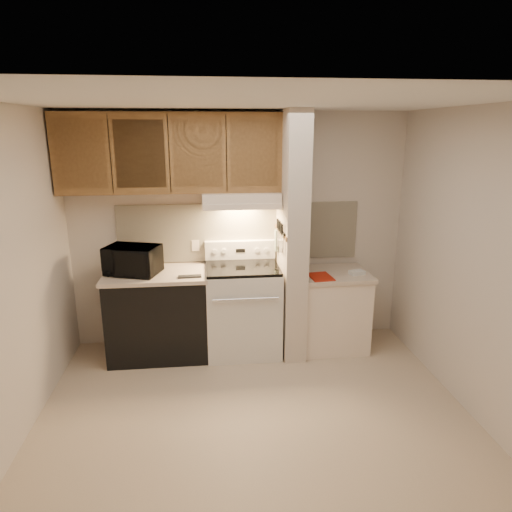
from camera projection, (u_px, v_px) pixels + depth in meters
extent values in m
plane|color=#C7B195|center=(255.00, 413.00, 3.85)|extent=(3.60, 3.60, 0.00)
plane|color=white|center=(254.00, 101.00, 3.18)|extent=(3.60, 3.60, 0.00)
cube|color=beige|center=(240.00, 230.00, 4.95)|extent=(3.60, 2.50, 0.02)
cube|color=beige|center=(9.00, 280.00, 3.32)|extent=(0.02, 3.00, 2.50)
cube|color=beige|center=(474.00, 264.00, 3.71)|extent=(0.02, 3.00, 2.50)
cube|color=white|center=(240.00, 232.00, 4.94)|extent=(2.60, 0.02, 0.63)
cube|color=silver|center=(243.00, 310.00, 4.83)|extent=(0.76, 0.65, 0.92)
cube|color=black|center=(245.00, 319.00, 4.52)|extent=(0.50, 0.01, 0.30)
cylinder|color=silver|center=(246.00, 299.00, 4.42)|extent=(0.65, 0.02, 0.02)
cube|color=black|center=(242.00, 267.00, 4.71)|extent=(0.74, 0.64, 0.03)
cube|color=silver|center=(240.00, 250.00, 4.95)|extent=(0.76, 0.08, 0.20)
cube|color=black|center=(240.00, 251.00, 4.91)|extent=(0.10, 0.01, 0.04)
cylinder|color=silver|center=(214.00, 251.00, 4.88)|extent=(0.05, 0.02, 0.05)
cylinder|color=silver|center=(224.00, 251.00, 4.89)|extent=(0.05, 0.02, 0.05)
cylinder|color=silver|center=(257.00, 250.00, 4.92)|extent=(0.05, 0.02, 0.05)
cylinder|color=silver|center=(266.00, 250.00, 4.94)|extent=(0.05, 0.02, 0.05)
cube|color=black|center=(159.00, 316.00, 4.75)|extent=(1.00, 0.63, 0.87)
cube|color=beige|center=(156.00, 274.00, 4.63)|extent=(1.04, 0.67, 0.04)
cube|color=black|center=(190.00, 276.00, 4.47)|extent=(0.23, 0.09, 0.02)
cylinder|color=#226166|center=(124.00, 262.00, 4.79)|extent=(0.10, 0.10, 0.11)
cube|color=#F5E1CB|center=(196.00, 246.00, 4.92)|extent=(0.08, 0.01, 0.12)
imported|color=black|center=(133.00, 260.00, 4.55)|extent=(0.59, 0.49, 0.28)
cube|color=beige|center=(292.00, 237.00, 4.67)|extent=(0.22, 0.70, 2.50)
cube|color=brown|center=(281.00, 232.00, 4.65)|extent=(0.01, 0.70, 0.04)
cube|color=black|center=(281.00, 231.00, 4.59)|extent=(0.02, 0.42, 0.04)
cube|color=silver|center=(282.00, 245.00, 4.45)|extent=(0.01, 0.03, 0.16)
cylinder|color=black|center=(282.00, 229.00, 4.44)|extent=(0.02, 0.02, 0.10)
cube|color=silver|center=(281.00, 244.00, 4.54)|extent=(0.01, 0.04, 0.18)
cylinder|color=black|center=(281.00, 228.00, 4.49)|extent=(0.02, 0.02, 0.10)
cube|color=silver|center=(280.00, 243.00, 4.62)|extent=(0.01, 0.04, 0.20)
cylinder|color=black|center=(280.00, 226.00, 4.59)|extent=(0.02, 0.02, 0.10)
cube|color=silver|center=(278.00, 239.00, 4.71)|extent=(0.01, 0.04, 0.16)
cylinder|color=black|center=(279.00, 225.00, 4.64)|extent=(0.02, 0.02, 0.10)
cube|color=silver|center=(277.00, 238.00, 4.78)|extent=(0.01, 0.04, 0.18)
cylinder|color=black|center=(278.00, 223.00, 4.72)|extent=(0.02, 0.02, 0.10)
cube|color=gray|center=(276.00, 240.00, 4.84)|extent=(0.03, 0.09, 0.23)
cube|color=#F5E1CB|center=(332.00, 311.00, 4.95)|extent=(0.70, 0.60, 0.81)
cube|color=beige|center=(334.00, 274.00, 4.83)|extent=(0.74, 0.64, 0.04)
cube|color=#A71E0C|center=(321.00, 277.00, 4.66)|extent=(0.25, 0.32, 0.01)
cube|color=white|center=(357.00, 273.00, 4.75)|extent=(0.17, 0.14, 0.04)
cube|color=#F5E1CB|center=(241.00, 199.00, 4.64)|extent=(0.78, 0.44, 0.15)
cube|color=#F5E1CB|center=(243.00, 207.00, 4.45)|extent=(0.78, 0.04, 0.06)
cube|color=brown|center=(170.00, 153.00, 4.49)|extent=(2.18, 0.33, 0.77)
cube|color=brown|center=(80.00, 154.00, 4.25)|extent=(0.46, 0.01, 0.63)
cube|color=black|center=(110.00, 154.00, 4.27)|extent=(0.01, 0.01, 0.73)
cube|color=brown|center=(140.00, 154.00, 4.30)|extent=(0.46, 0.01, 0.63)
cube|color=black|center=(169.00, 154.00, 4.33)|extent=(0.01, 0.01, 0.73)
cube|color=brown|center=(198.00, 154.00, 4.36)|extent=(0.46, 0.01, 0.63)
cube|color=black|center=(226.00, 154.00, 4.39)|extent=(0.01, 0.01, 0.73)
cube|color=brown|center=(254.00, 153.00, 4.42)|extent=(0.46, 0.01, 0.63)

